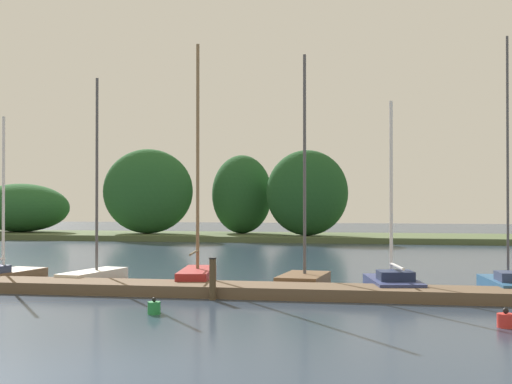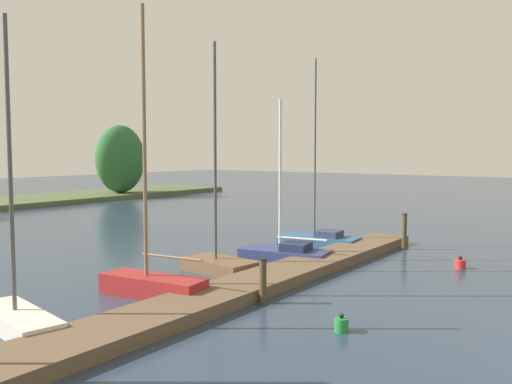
{
  "view_description": "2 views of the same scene",
  "coord_description": "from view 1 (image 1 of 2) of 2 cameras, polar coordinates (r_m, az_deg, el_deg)",
  "views": [
    {
      "loc": [
        4.76,
        -11.28,
        2.91
      ],
      "look_at": [
        0.46,
        12.39,
        3.2
      ],
      "focal_mm": 49.79,
      "sensor_mm": 36.0,
      "label": 1
    },
    {
      "loc": [
        -12.1,
        0.59,
        4.17
      ],
      "look_at": [
        1.81,
        10.6,
        2.86
      ],
      "focal_mm": 37.93,
      "sensor_mm": 36.0,
      "label": 2
    }
  ],
  "objects": [
    {
      "name": "dock_pier",
      "position": [
        21.96,
        -2.32,
        -7.84
      ],
      "size": [
        22.96,
        1.8,
        0.35
      ],
      "color": "brown",
      "rests_on": "ground"
    },
    {
      "name": "sailboat_5",
      "position": [
        23.89,
        19.7,
        -6.83
      ],
      "size": [
        1.65,
        3.73,
        8.15
      ],
      "rotation": [
        0.0,
        0.0,
        1.67
      ],
      "color": "#285684",
      "rests_on": "ground"
    },
    {
      "name": "sailboat_0",
      "position": [
        26.84,
        -19.9,
        -6.24
      ],
      "size": [
        1.91,
        4.48,
        5.91
      ],
      "rotation": [
        0.0,
        0.0,
        1.44
      ],
      "color": "brown",
      "rests_on": "ground"
    },
    {
      "name": "sailboat_4",
      "position": [
        23.01,
        10.9,
        -7.08
      ],
      "size": [
        1.97,
        3.65,
        6.09
      ],
      "rotation": [
        0.0,
        0.0,
        1.75
      ],
      "color": "navy",
      "rests_on": "ground"
    },
    {
      "name": "sailboat_2",
      "position": [
        24.24,
        -4.74,
        -6.44
      ],
      "size": [
        1.43,
        3.51,
        8.25
      ],
      "rotation": [
        0.0,
        0.0,
        1.71
      ],
      "color": "maroon",
      "rests_on": "ground"
    },
    {
      "name": "channel_buoy_1",
      "position": [
        17.46,
        19.42,
        -9.68
      ],
      "size": [
        0.39,
        0.39,
        0.45
      ],
      "color": "red",
      "rests_on": "ground"
    },
    {
      "name": "far_shore",
      "position": [
        52.52,
        -0.59,
        -1.1
      ],
      "size": [
        63.55,
        8.0,
        6.81
      ],
      "color": "#4C5B38",
      "rests_on": "ground"
    },
    {
      "name": "mooring_piling_1",
      "position": [
        20.92,
        -3.5,
        -6.95
      ],
      "size": [
        0.22,
        0.22,
        1.24
      ],
      "color": "#4C3D28",
      "rests_on": "ground"
    },
    {
      "name": "sailboat_1",
      "position": [
        25.85,
        -12.79,
        -6.29
      ],
      "size": [
        1.54,
        3.42,
        7.27
      ],
      "rotation": [
        0.0,
        0.0,
        1.38
      ],
      "color": "silver",
      "rests_on": "ground"
    },
    {
      "name": "sailboat_3",
      "position": [
        24.02,
        3.9,
        -6.7
      ],
      "size": [
        1.64,
        2.92,
        7.85
      ],
      "rotation": [
        0.0,
        0.0,
        1.47
      ],
      "color": "brown",
      "rests_on": "ground"
    },
    {
      "name": "channel_buoy_0",
      "position": [
        18.54,
        -8.19,
        -9.18
      ],
      "size": [
        0.33,
        0.33,
        0.43
      ],
      "color": "#23843D",
      "rests_on": "ground"
    },
    {
      "name": "ground",
      "position": [
        12.58,
        -12.62,
        -14.04
      ],
      "size": [
        160.0,
        160.0,
        0.0
      ],
      "primitive_type": "plane",
      "color": "#28384C"
    }
  ]
}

